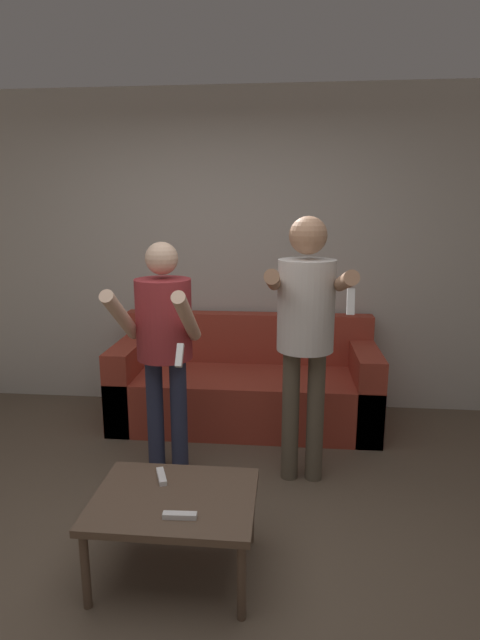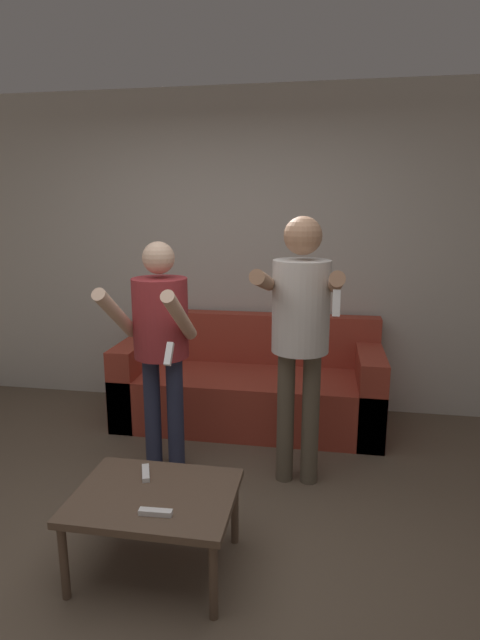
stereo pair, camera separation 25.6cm
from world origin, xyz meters
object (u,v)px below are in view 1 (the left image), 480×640
Objects in this scene: couch at (245,387)px; person_standing_left at (164,334)px; remote_near at (180,515)px; person_standing_right at (306,319)px; remote_far at (162,476)px; coffee_table at (174,505)px.

person_standing_left is at bearing -116.70° from couch.
remote_near is at bearing -93.59° from couch.
person_standing_right reaches higher than remote_near.
person_standing_right is 1.24m from remote_far.
coffee_table is at bearing -74.27° from person_standing_left.
remote_near is (0.06, -0.16, 0.06)m from coffee_table.
couch is at bearing 84.13° from coffee_table.
couch reaches higher than remote_near.
remote_near is at bearing -68.82° from coffee_table.
person_standing_right is 11.15× the size of remote_near.
couch is 13.86× the size of remote_near.
remote_far is (-0.16, 0.31, 0.00)m from remote_near.
person_standing_right reaches higher than person_standing_left.
remote_far is (-0.28, -1.65, 0.12)m from couch.
remote_near is (-0.57, -1.07, -0.65)m from person_standing_right.
couch is 1.26m from person_standing_right.
remote_far is at bearing -99.77° from couch.
person_standing_right is at bearing 55.49° from coffee_table.
person_standing_right is at bearing -63.32° from couch.
person_standing_right reaches higher than coffee_table.
person_standing_left is at bearing 101.81° from remote_far.
person_standing_left reaches higher than remote_near.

